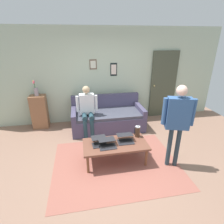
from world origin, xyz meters
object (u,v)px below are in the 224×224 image
object	(u,v)px
coffee_table	(115,145)
laptop_right	(99,142)
couch	(108,118)
person_seated	(87,108)
interior_door	(163,85)
french_press	(137,131)
laptop_center	(125,139)
side_shelf	(40,112)
laptop_left	(107,144)
person_standing	(178,117)
flower_vase	(36,91)

from	to	relation	value
coffee_table	laptop_right	xyz separation A→B (m)	(0.32, -0.04, 0.09)
couch	person_seated	xyz separation A→B (m)	(0.56, 0.23, 0.43)
interior_door	french_press	bearing A→B (deg)	52.94
laptop_center	laptop_right	bearing A→B (deg)	0.95
person_seated	couch	bearing A→B (deg)	-157.99
couch	side_shelf	world-z (taller)	side_shelf
laptop_left	laptop_right	world-z (taller)	laptop_left
french_press	person_seated	size ratio (longest dim) A/B	0.21
laptop_center	french_press	xyz separation A→B (m)	(-0.30, -0.14, 0.08)
coffee_table	person_standing	world-z (taller)	person_standing
laptop_center	person_seated	distance (m)	1.46
coffee_table	person_seated	bearing A→B (deg)	-70.08
interior_door	person_seated	distance (m)	2.57
laptop_right	flower_vase	distance (m)	2.45
person_standing	french_press	bearing A→B (deg)	-42.56
couch	laptop_right	distance (m)	1.56
person_seated	person_standing	bearing A→B (deg)	133.66
coffee_table	flower_vase	world-z (taller)	flower_vase
french_press	side_shelf	distance (m)	2.87
laptop_right	person_seated	bearing A→B (deg)	-83.00
laptop_center	laptop_right	distance (m)	0.54
interior_door	flower_vase	bearing A→B (deg)	2.77
coffee_table	side_shelf	xyz separation A→B (m)	(1.78, -1.91, 0.09)
laptop_left	coffee_table	bearing A→B (deg)	-160.00
laptop_left	interior_door	bearing A→B (deg)	-134.70
interior_door	french_press	distance (m)	2.43
laptop_center	french_press	distance (m)	0.34
french_press	side_shelf	xyz separation A→B (m)	(2.30, -1.72, -0.07)
french_press	flower_vase	distance (m)	2.92
coffee_table	side_shelf	world-z (taller)	side_shelf
laptop_left	side_shelf	world-z (taller)	side_shelf
person_standing	couch	bearing A→B (deg)	-61.82
laptop_left	french_press	world-z (taller)	french_press
laptop_right	side_shelf	distance (m)	2.38
interior_door	side_shelf	distance (m)	3.78
couch	side_shelf	xyz separation A→B (m)	(1.87, -0.37, 0.17)
laptop_right	coffee_table	bearing A→B (deg)	173.12
laptop_left	flower_vase	bearing A→B (deg)	-50.73
laptop_left	person_standing	bearing A→B (deg)	168.11
coffee_table	flower_vase	bearing A→B (deg)	-46.91
couch	flower_vase	bearing A→B (deg)	-11.26
couch	coffee_table	xyz separation A→B (m)	(0.09, 1.53, 0.08)
person_seated	side_shelf	bearing A→B (deg)	-24.73
couch	french_press	world-z (taller)	couch
flower_vase	laptop_left	bearing A→B (deg)	129.27
laptop_left	flower_vase	xyz separation A→B (m)	(1.61, -1.97, 0.62)
side_shelf	person_standing	size ratio (longest dim) A/B	0.57
coffee_table	laptop_center	world-z (taller)	laptop_center
coffee_table	french_press	distance (m)	0.58
laptop_center	person_standing	distance (m)	1.12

